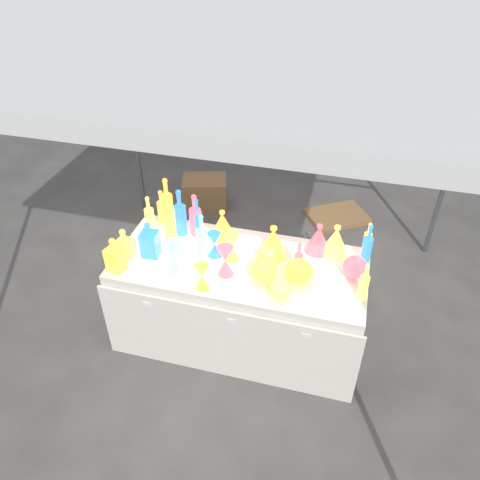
% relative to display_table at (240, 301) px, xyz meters
% --- Properties ---
extents(ground, '(80.00, 80.00, 0.00)m').
position_rel_display_table_xyz_m(ground, '(-0.00, 0.01, -0.37)').
color(ground, '#615F5A').
rests_on(ground, ground).
extents(canopy_tent, '(3.15, 3.15, 2.46)m').
position_rel_display_table_xyz_m(canopy_tent, '(-0.00, 0.02, 2.01)').
color(canopy_tent, gray).
rests_on(canopy_tent, ground).
extents(display_table, '(1.84, 0.83, 0.75)m').
position_rel_display_table_xyz_m(display_table, '(0.00, 0.00, 0.00)').
color(display_table, white).
rests_on(display_table, ground).
extents(cardboard_box_closed, '(0.55, 0.46, 0.34)m').
position_rel_display_table_xyz_m(cardboard_box_closed, '(-0.86, 1.74, -0.20)').
color(cardboard_box_closed, olive).
rests_on(cardboard_box_closed, ground).
extents(cardboard_box_flat, '(0.75, 0.70, 0.05)m').
position_rel_display_table_xyz_m(cardboard_box_flat, '(0.60, 1.87, -0.35)').
color(cardboard_box_flat, olive).
rests_on(cardboard_box_flat, ground).
extents(bottle_0, '(0.10, 0.10, 0.29)m').
position_rel_display_table_xyz_m(bottle_0, '(-0.73, 0.35, 0.52)').
color(bottle_0, '#E91644').
rests_on(bottle_0, display_table).
extents(bottle_1, '(0.11, 0.11, 0.39)m').
position_rel_display_table_xyz_m(bottle_1, '(-0.53, 0.24, 0.57)').
color(bottle_1, '#17813B').
rests_on(bottle_1, display_table).
extents(bottle_2, '(0.10, 0.10, 0.41)m').
position_rel_display_table_xyz_m(bottle_2, '(-0.67, 0.34, 0.58)').
color(bottle_2, yellow).
rests_on(bottle_2, display_table).
extents(bottle_3, '(0.12, 0.12, 0.35)m').
position_rel_display_table_xyz_m(bottle_3, '(-0.42, 0.26, 0.55)').
color(bottle_3, '#2020BB').
rests_on(bottle_3, display_table).
extents(bottle_4, '(0.10, 0.10, 0.31)m').
position_rel_display_table_xyz_m(bottle_4, '(-0.77, 0.21, 0.53)').
color(bottle_4, '#147E7A').
rests_on(bottle_4, display_table).
extents(bottle_5, '(0.09, 0.09, 0.36)m').
position_rel_display_table_xyz_m(bottle_5, '(-0.28, 0.01, 0.55)').
color(bottle_5, '#C12663').
rests_on(bottle_5, display_table).
extents(bottle_6, '(0.09, 0.09, 0.34)m').
position_rel_display_table_xyz_m(bottle_6, '(-0.56, 0.10, 0.55)').
color(bottle_6, '#E91644').
rests_on(bottle_6, display_table).
extents(bottle_7, '(0.10, 0.10, 0.32)m').
position_rel_display_table_xyz_m(bottle_7, '(-0.40, 0.25, 0.54)').
color(bottle_7, '#17813B').
rests_on(bottle_7, display_table).
extents(decanter_0, '(0.11, 0.11, 0.24)m').
position_rel_display_table_xyz_m(decanter_0, '(-0.81, -0.14, 0.50)').
color(decanter_0, '#E91644').
rests_on(decanter_0, display_table).
extents(decanter_1, '(0.14, 0.14, 0.27)m').
position_rel_display_table_xyz_m(decanter_1, '(-0.81, -0.28, 0.51)').
color(decanter_1, yellow).
rests_on(decanter_1, display_table).
extents(decanter_2, '(0.13, 0.13, 0.28)m').
position_rel_display_table_xyz_m(decanter_2, '(-0.65, -0.07, 0.52)').
color(decanter_2, '#17813B').
rests_on(decanter_2, display_table).
extents(hourglass_0, '(0.10, 0.10, 0.19)m').
position_rel_display_table_xyz_m(hourglass_0, '(-0.17, -0.31, 0.47)').
color(hourglass_0, yellow).
rests_on(hourglass_0, display_table).
extents(hourglass_1, '(0.12, 0.12, 0.23)m').
position_rel_display_table_xyz_m(hourglass_1, '(-0.06, -0.13, 0.49)').
color(hourglass_1, '#2020BB').
rests_on(hourglass_1, display_table).
extents(hourglass_2, '(0.12, 0.12, 0.19)m').
position_rel_display_table_xyz_m(hourglass_2, '(0.21, -0.06, 0.47)').
color(hourglass_2, '#147E7A').
rests_on(hourglass_2, display_table).
extents(hourglass_3, '(0.13, 0.13, 0.24)m').
position_rel_display_table_xyz_m(hourglass_3, '(-0.41, -0.18, 0.49)').
color(hourglass_3, '#C12663').
rests_on(hourglass_3, display_table).
extents(hourglass_4, '(0.14, 0.14, 0.22)m').
position_rel_display_table_xyz_m(hourglass_4, '(-0.07, 0.03, 0.49)').
color(hourglass_4, '#E91644').
rests_on(hourglass_4, display_table).
extents(hourglass_5, '(0.11, 0.11, 0.20)m').
position_rel_display_table_xyz_m(hourglass_5, '(-0.20, 0.04, 0.47)').
color(hourglass_5, '#17813B').
rests_on(hourglass_5, display_table).
extents(globe_0, '(0.21, 0.21, 0.16)m').
position_rel_display_table_xyz_m(globe_0, '(0.21, -0.14, 0.45)').
color(globe_0, '#E91644').
rests_on(globe_0, display_table).
extents(globe_1, '(0.20, 0.20, 0.12)m').
position_rel_display_table_xyz_m(globe_1, '(0.34, -0.27, 0.44)').
color(globe_1, '#147E7A').
rests_on(globe_1, display_table).
extents(globe_2, '(0.22, 0.22, 0.15)m').
position_rel_display_table_xyz_m(globe_2, '(0.43, -0.08, 0.45)').
color(globe_2, yellow).
rests_on(globe_2, display_table).
extents(globe_3, '(0.19, 0.19, 0.14)m').
position_rel_display_table_xyz_m(globe_3, '(0.79, 0.07, 0.44)').
color(globe_3, '#2020BB').
rests_on(globe_3, display_table).
extents(lampshade_0, '(0.21, 0.21, 0.23)m').
position_rel_display_table_xyz_m(lampshade_0, '(-0.21, 0.28, 0.49)').
color(lampshade_0, yellow).
rests_on(lampshade_0, display_table).
extents(lampshade_1, '(0.26, 0.26, 0.25)m').
position_rel_display_table_xyz_m(lampshade_1, '(0.21, 0.14, 0.50)').
color(lampshade_1, yellow).
rests_on(lampshade_1, display_table).
extents(lampshade_2, '(0.21, 0.21, 0.23)m').
position_rel_display_table_xyz_m(lampshade_2, '(0.51, 0.29, 0.49)').
color(lampshade_2, '#2020BB').
rests_on(lampshade_2, display_table).
extents(lampshade_3, '(0.25, 0.25, 0.24)m').
position_rel_display_table_xyz_m(lampshade_3, '(0.64, 0.29, 0.50)').
color(lampshade_3, '#147E7A').
rests_on(lampshade_3, display_table).
extents(bottle_8, '(0.08, 0.08, 0.32)m').
position_rel_display_table_xyz_m(bottle_8, '(0.86, 0.25, 0.53)').
color(bottle_8, '#17813B').
rests_on(bottle_8, display_table).
extents(bottle_9, '(0.07, 0.07, 0.25)m').
position_rel_display_table_xyz_m(bottle_9, '(0.86, 0.37, 0.50)').
color(bottle_9, yellow).
rests_on(bottle_9, display_table).
extents(bottle_10, '(0.07, 0.07, 0.27)m').
position_rel_display_table_xyz_m(bottle_10, '(0.42, -0.01, 0.51)').
color(bottle_10, '#2020BB').
rests_on(bottle_10, display_table).
extents(bottle_11, '(0.07, 0.07, 0.28)m').
position_rel_display_table_xyz_m(bottle_11, '(0.86, -0.13, 0.51)').
color(bottle_11, '#147E7A').
rests_on(bottle_11, display_table).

